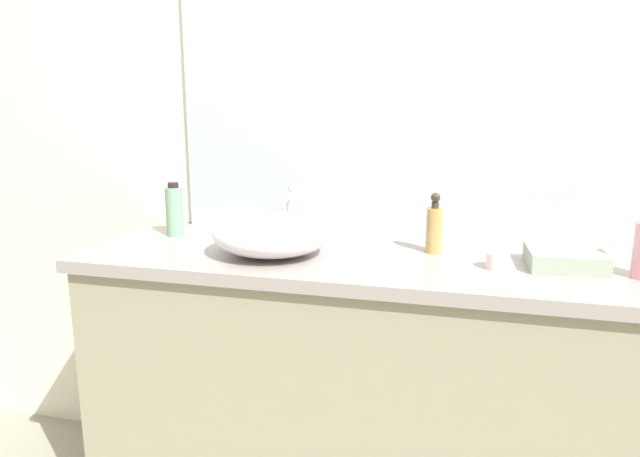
{
  "coord_description": "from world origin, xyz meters",
  "views": [
    {
      "loc": [
        0.22,
        -1.3,
        1.38
      ],
      "look_at": [
        -0.22,
        0.39,
        0.98
      ],
      "focal_mm": 34.11,
      "sensor_mm": 36.0,
      "label": 1
    }
  ],
  "objects_px": {
    "soap_dispenser": "(434,227)",
    "candle_jar": "(497,261)",
    "folded_hand_towel": "(565,259)",
    "sink_basin": "(271,234)",
    "perfume_bottle": "(174,211)"
  },
  "relations": [
    {
      "from": "sink_basin",
      "to": "perfume_bottle",
      "type": "bearing_deg",
      "value": 159.58
    },
    {
      "from": "perfume_bottle",
      "to": "folded_hand_towel",
      "type": "bearing_deg",
      "value": -3.24
    },
    {
      "from": "soap_dispenser",
      "to": "perfume_bottle",
      "type": "bearing_deg",
      "value": 179.82
    },
    {
      "from": "perfume_bottle",
      "to": "candle_jar",
      "type": "xyz_separation_m",
      "value": [
        1.04,
        -0.13,
        -0.06
      ]
    },
    {
      "from": "soap_dispenser",
      "to": "candle_jar",
      "type": "distance_m",
      "value": 0.23
    },
    {
      "from": "folded_hand_towel",
      "to": "soap_dispenser",
      "type": "bearing_deg",
      "value": 169.66
    },
    {
      "from": "sink_basin",
      "to": "candle_jar",
      "type": "bearing_deg",
      "value": 1.33
    },
    {
      "from": "sink_basin",
      "to": "folded_hand_towel",
      "type": "distance_m",
      "value": 0.84
    },
    {
      "from": "perfume_bottle",
      "to": "candle_jar",
      "type": "relative_size",
      "value": 2.86
    },
    {
      "from": "perfume_bottle",
      "to": "folded_hand_towel",
      "type": "xyz_separation_m",
      "value": [
        1.22,
        -0.07,
        -0.06
      ]
    },
    {
      "from": "candle_jar",
      "to": "soap_dispenser",
      "type": "bearing_deg",
      "value": 144.8
    },
    {
      "from": "sink_basin",
      "to": "perfume_bottle",
      "type": "xyz_separation_m",
      "value": [
        -0.39,
        0.15,
        0.02
      ]
    },
    {
      "from": "candle_jar",
      "to": "sink_basin",
      "type": "bearing_deg",
      "value": -178.67
    },
    {
      "from": "soap_dispenser",
      "to": "perfume_bottle",
      "type": "xyz_separation_m",
      "value": [
        -0.86,
        0.0,
        0.01
      ]
    },
    {
      "from": "soap_dispenser",
      "to": "candle_jar",
      "type": "relative_size",
      "value": 2.9
    }
  ]
}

